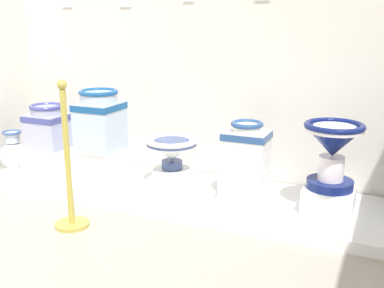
{
  "coord_description": "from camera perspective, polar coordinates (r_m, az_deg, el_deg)",
  "views": [
    {
      "loc": [
        3.31,
        -0.87,
        1.37
      ],
      "look_at": [
        1.93,
        2.25,
        0.45
      ],
      "focal_mm": 43.63,
      "sensor_mm": 36.0,
      "label": 1
    }
  ],
  "objects": [
    {
      "name": "wall_back",
      "position": [
        3.81,
        4.54,
        16.62
      ],
      "size": [
        4.28,
        0.06,
        2.94
      ],
      "primitive_type": "cube",
      "color": "silver",
      "rests_on": "ground_plane"
    },
    {
      "name": "display_platform",
      "position": [
        3.62,
        1.55,
        -6.41
      ],
      "size": [
        3.65,
        0.85,
        0.08
      ],
      "primitive_type": "cube",
      "color": "white",
      "rests_on": "ground_plane"
    },
    {
      "name": "plinth_block_leftmost",
      "position": [
        4.42,
        -16.92,
        -1.42
      ],
      "size": [
        0.34,
        0.4,
        0.16
      ],
      "primitive_type": "cube",
      "color": "white",
      "rests_on": "display_platform"
    },
    {
      "name": "antique_toilet_leftmost",
      "position": [
        4.35,
        -17.2,
        2.19
      ],
      "size": [
        0.34,
        0.31,
        0.39
      ],
      "color": "#A6A9D1",
      "rests_on": "plinth_block_leftmost"
    },
    {
      "name": "plinth_block_rightmost",
      "position": [
        3.95,
        -10.92,
        -2.36
      ],
      "size": [
        0.38,
        0.3,
        0.24
      ],
      "primitive_type": "cube",
      "color": "white",
      "rests_on": "display_platform"
    },
    {
      "name": "antique_toilet_rightmost",
      "position": [
        3.85,
        -11.2,
        3.04
      ],
      "size": [
        0.32,
        0.34,
        0.5
      ],
      "color": "silver",
      "rests_on": "plinth_block_rightmost"
    },
    {
      "name": "plinth_block_pale_glazed",
      "position": [
        3.74,
        -2.44,
        -4.37
      ],
      "size": [
        0.28,
        0.39,
        0.08
      ],
      "primitive_type": "cube",
      "color": "white",
      "rests_on": "display_platform"
    },
    {
      "name": "antique_toilet_pale_glazed",
      "position": [
        3.67,
        -2.48,
        -0.85
      ],
      "size": [
        0.41,
        0.41,
        0.31
      ],
      "color": "white",
      "rests_on": "plinth_block_pale_glazed"
    },
    {
      "name": "plinth_block_broad_patterned",
      "position": [
        3.54,
        6.52,
        -4.72
      ],
      "size": [
        0.31,
        0.37,
        0.18
      ],
      "primitive_type": "cube",
      "color": "white",
      "rests_on": "display_platform"
    },
    {
      "name": "antique_toilet_broad_patterned",
      "position": [
        3.46,
        6.66,
        -0.26
      ],
      "size": [
        0.33,
        0.26,
        0.38
      ],
      "color": "white",
      "rests_on": "plinth_block_broad_patterned"
    },
    {
      "name": "plinth_block_slender_white",
      "position": [
        3.36,
        16.34,
        -6.51
      ],
      "size": [
        0.34,
        0.28,
        0.16
      ],
      "primitive_type": "cube",
      "color": "white",
      "rests_on": "display_platform"
    },
    {
      "name": "antique_toilet_slender_white",
      "position": [
        3.25,
        16.84,
        -0.18
      ],
      "size": [
        0.4,
        0.4,
        0.46
      ],
      "color": "navy",
      "rests_on": "plinth_block_slender_white"
    },
    {
      "name": "decorative_vase_companion",
      "position": [
        4.52,
        -20.93,
        -1.22
      ],
      "size": [
        0.26,
        0.26,
        0.39
      ],
      "color": "#395685",
      "rests_on": "ground_plane"
    },
    {
      "name": "stanchion_post_near_left",
      "position": [
        3.21,
        -14.8,
        -4.4
      ],
      "size": [
        0.23,
        0.23,
        1.0
      ],
      "color": "gold",
      "rests_on": "ground_plane"
    }
  ]
}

